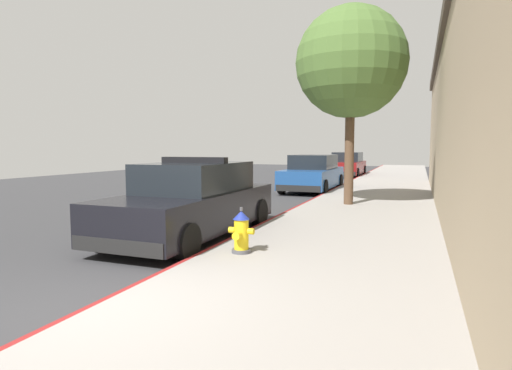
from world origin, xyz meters
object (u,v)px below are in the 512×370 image
(street_tree, at_px, (351,63))
(parked_car_silver_ahead, at_px, (313,174))
(police_cruiser, at_px, (193,202))
(parked_car_dark_far, at_px, (347,165))
(fire_hydrant, at_px, (241,232))

(street_tree, bearing_deg, parked_car_silver_ahead, 115.26)
(police_cruiser, relative_size, parked_car_dark_far, 1.00)
(police_cruiser, distance_m, street_tree, 6.87)
(parked_car_dark_far, height_order, street_tree, street_tree)
(fire_hydrant, xyz_separation_m, street_tree, (0.71, 6.71, 3.91))
(police_cruiser, relative_size, fire_hydrant, 6.37)
(parked_car_silver_ahead, xyz_separation_m, parked_car_dark_far, (-0.08, 9.79, 0.00))
(police_cruiser, height_order, fire_hydrant, police_cruiser)
(parked_car_dark_far, bearing_deg, parked_car_silver_ahead, -89.52)
(fire_hydrant, bearing_deg, street_tree, 83.96)
(parked_car_silver_ahead, xyz_separation_m, fire_hydrant, (1.57, -11.54, -0.25))
(parked_car_dark_far, bearing_deg, street_tree, -80.83)
(police_cruiser, height_order, parked_car_silver_ahead, police_cruiser)
(parked_car_silver_ahead, distance_m, street_tree, 6.47)
(parked_car_dark_far, distance_m, fire_hydrant, 21.40)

